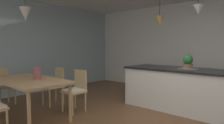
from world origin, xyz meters
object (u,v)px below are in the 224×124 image
at_px(dining_table, 28,83).
at_px(chair_far_left, 55,84).
at_px(kitchen_island, 176,88).
at_px(chair_window_end, 3,85).
at_px(vase_on_dining_table, 37,73).
at_px(potted_plant_on_island, 188,62).
at_px(chair_far_right, 76,89).

distance_m(dining_table, chair_far_left, 0.95).
bearing_deg(kitchen_island, dining_table, -128.36).
height_order(chair_window_end, vase_on_dining_table, vase_on_dining_table).
distance_m(dining_table, chair_window_end, 1.28).
height_order(potted_plant_on_island, vase_on_dining_table, potted_plant_on_island).
bearing_deg(chair_far_left, kitchen_island, 34.43).
xyz_separation_m(chair_far_right, potted_plant_on_island, (1.76, 1.59, 0.57)).
relative_size(chair_window_end, kitchen_island, 0.40).
distance_m(chair_far_right, kitchen_island, 2.19).
bearing_deg(kitchen_island, chair_far_left, -145.57).
xyz_separation_m(chair_window_end, potted_plant_on_island, (3.43, 2.42, 0.57)).
relative_size(dining_table, kitchen_island, 0.81).
height_order(dining_table, kitchen_island, kitchen_island).
height_order(chair_far_right, vase_on_dining_table, vase_on_dining_table).
bearing_deg(chair_far_right, dining_table, -115.73).
bearing_deg(chair_far_left, chair_far_right, 0.01).
distance_m(chair_window_end, vase_on_dining_table, 1.46).
height_order(chair_far_left, chair_far_right, same).
bearing_deg(chair_far_left, chair_window_end, -135.92).
xyz_separation_m(chair_far_right, chair_window_end, (-1.67, -0.84, 0.00)).
relative_size(chair_far_left, potted_plant_on_island, 2.93).
bearing_deg(vase_on_dining_table, dining_table, -139.23).
xyz_separation_m(potted_plant_on_island, vase_on_dining_table, (-2.02, -2.30, -0.18)).
height_order(dining_table, chair_far_right, chair_far_right).
distance_m(chair_window_end, potted_plant_on_island, 4.24).
distance_m(chair_far_right, vase_on_dining_table, 0.85).
height_order(chair_far_right, chair_window_end, same).
bearing_deg(chair_far_right, potted_plant_on_island, 42.00).
distance_m(chair_far_left, potted_plant_on_island, 3.07).
xyz_separation_m(kitchen_island, vase_on_dining_table, (-1.77, -2.30, 0.40)).
relative_size(chair_far_right, chair_window_end, 1.00).
bearing_deg(potted_plant_on_island, kitchen_island, 180.00).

